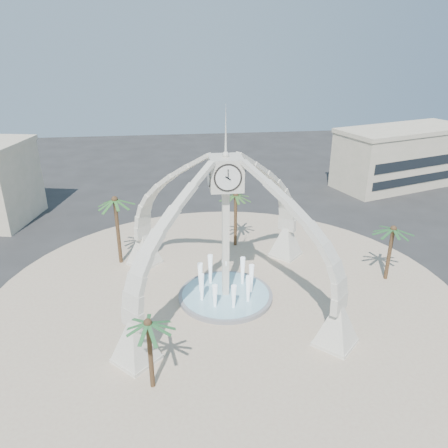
{
  "coord_description": "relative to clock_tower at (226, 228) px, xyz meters",
  "views": [
    {
      "loc": [
        -4.09,
        -31.57,
        20.4
      ],
      "look_at": [
        0.12,
        2.0,
        6.0
      ],
      "focal_mm": 35.0,
      "sensor_mm": 36.0,
      "label": 1
    }
  ],
  "objects": [
    {
      "name": "clock_tower",
      "position": [
        0.0,
        0.0,
        0.0
      ],
      "size": [
        17.94,
        17.94,
        16.3
      ],
      "color": "silver",
      "rests_on": "ground"
    },
    {
      "name": "palm_east",
      "position": [
        15.02,
        1.31,
        -1.51
      ],
      "size": [
        4.57,
        4.57,
        5.72
      ],
      "rotation": [
        0.0,
        0.0,
        0.35
      ],
      "color": "brown",
      "rests_on": "ground"
    },
    {
      "name": "ground",
      "position": [
        0.0,
        0.0,
        -6.49
      ],
      "size": [
        140.0,
        140.0,
        0.0
      ],
      "primitive_type": "plane",
      "color": "#282828",
      "rests_on": "ground"
    },
    {
      "name": "building_ne",
      "position": [
        30.0,
        28.0,
        -2.18
      ],
      "size": [
        21.87,
        14.17,
        8.6
      ],
      "rotation": [
        0.0,
        0.0,
        0.31
      ],
      "color": "beige",
      "rests_on": "ground"
    },
    {
      "name": "fountain",
      "position": [
        0.0,
        0.0,
        -6.2
      ],
      "size": [
        8.0,
        8.0,
        3.62
      ],
      "color": "gray",
      "rests_on": "ground"
    },
    {
      "name": "palm_north",
      "position": [
        2.35,
        10.08,
        -0.88
      ],
      "size": [
        4.41,
        4.41,
        6.37
      ],
      "rotation": [
        0.0,
        0.0,
        -0.28
      ],
      "color": "brown",
      "rests_on": "ground"
    },
    {
      "name": "plaza",
      "position": [
        0.0,
        0.0,
        -6.46
      ],
      "size": [
        40.0,
        40.0,
        0.06
      ],
      "primitive_type": "cylinder",
      "color": "#C5B293",
      "rests_on": "ground"
    },
    {
      "name": "palm_west",
      "position": [
        -9.44,
        7.59,
        0.03
      ],
      "size": [
        4.19,
        4.19,
        7.35
      ],
      "rotation": [
        0.0,
        0.0,
        0.12
      ],
      "color": "brown",
      "rests_on": "ground"
    },
    {
      "name": "palm_south",
      "position": [
        -5.91,
        -9.68,
        -1.69
      ],
      "size": [
        3.6,
        3.6,
        5.49
      ],
      "rotation": [
        0.0,
        0.0,
        0.11
      ],
      "color": "brown",
      "rests_on": "ground"
    }
  ]
}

